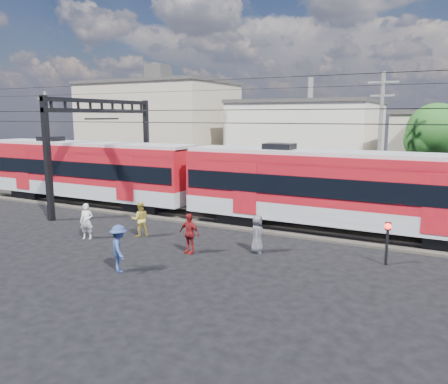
{
  "coord_description": "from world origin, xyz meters",
  "views": [
    {
      "loc": [
        9.86,
        -13.55,
        5.87
      ],
      "look_at": [
        0.3,
        5.0,
        2.23
      ],
      "focal_mm": 35.0,
      "sensor_mm": 36.0,
      "label": 1
    }
  ],
  "objects_px": {
    "commuter_train": "(344,188)",
    "crossing_signal": "(387,235)",
    "pedestrian_a": "(87,221)",
    "pedestrian_c": "(119,248)"
  },
  "relations": [
    {
      "from": "commuter_train",
      "to": "pedestrian_a",
      "type": "height_order",
      "value": "commuter_train"
    },
    {
      "from": "pedestrian_a",
      "to": "commuter_train",
      "type": "bearing_deg",
      "value": 7.57
    },
    {
      "from": "commuter_train",
      "to": "pedestrian_a",
      "type": "relative_size",
      "value": 29.12
    },
    {
      "from": "pedestrian_a",
      "to": "crossing_signal",
      "type": "distance_m",
      "value": 13.66
    },
    {
      "from": "pedestrian_c",
      "to": "crossing_signal",
      "type": "bearing_deg",
      "value": -106.95
    },
    {
      "from": "commuter_train",
      "to": "crossing_signal",
      "type": "distance_m",
      "value": 4.68
    },
    {
      "from": "pedestrian_c",
      "to": "commuter_train",
      "type": "bearing_deg",
      "value": -83.17
    },
    {
      "from": "commuter_train",
      "to": "crossing_signal",
      "type": "relative_size",
      "value": 28.66
    },
    {
      "from": "commuter_train",
      "to": "pedestrian_a",
      "type": "distance_m",
      "value": 12.67
    },
    {
      "from": "commuter_train",
      "to": "pedestrian_a",
      "type": "xyz_separation_m",
      "value": [
        -10.85,
        -6.36,
        -1.54
      ]
    }
  ]
}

